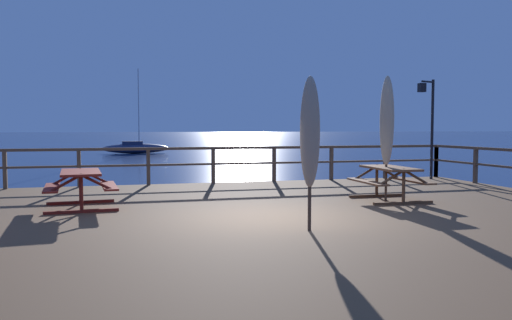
{
  "coord_description": "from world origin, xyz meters",
  "views": [
    {
      "loc": [
        -2.63,
        -9.07,
        2.31
      ],
      "look_at": [
        0.0,
        0.91,
        1.67
      ],
      "focal_mm": 35.78,
      "sensor_mm": 36.0,
      "label": 1
    }
  ],
  "objects": [
    {
      "name": "ground_plane",
      "position": [
        0.0,
        0.0,
        0.0
      ],
      "size": [
        600.0,
        600.0,
        0.0
      ],
      "primitive_type": "plane",
      "color": "navy"
    },
    {
      "name": "wooden_deck",
      "position": [
        0.0,
        0.0,
        0.33
      ],
      "size": [
        15.51,
        12.17,
        0.67
      ],
      "primitive_type": "cube",
      "color": "brown",
      "rests_on": "ground"
    },
    {
      "name": "railing_waterside_far",
      "position": [
        0.0,
        5.93,
        1.42
      ],
      "size": [
        15.31,
        0.1,
        1.09
      ],
      "color": "brown",
      "rests_on": "wooden_deck"
    },
    {
      "name": "picnic_table_mid_left",
      "position": [
        3.26,
        1.32,
        1.21
      ],
      "size": [
        1.43,
        1.63,
        0.78
      ],
      "color": "brown",
      "rests_on": "wooden_deck"
    },
    {
      "name": "picnic_table_mid_centre",
      "position": [
        -3.46,
        1.94,
        1.22
      ],
      "size": [
        1.53,
        1.76,
        0.78
      ],
      "color": "maroon",
      "rests_on": "wooden_deck"
    },
    {
      "name": "patio_umbrella_tall_front",
      "position": [
        3.2,
        1.38,
        2.47
      ],
      "size": [
        0.32,
        0.32,
        2.83
      ],
      "color": "#4C3828",
      "rests_on": "wooden_deck"
    },
    {
      "name": "patio_umbrella_short_back",
      "position": [
        0.27,
        -1.44,
        2.24
      ],
      "size": [
        0.32,
        0.32,
        2.48
      ],
      "color": "#4C3828",
      "rests_on": "wooden_deck"
    },
    {
      "name": "lamp_post_hooked",
      "position": [
        6.87,
        5.32,
        2.78
      ],
      "size": [
        0.67,
        0.32,
        3.2
      ],
      "color": "black",
      "rests_on": "wooden_deck"
    },
    {
      "name": "sailboat_distant",
      "position": [
        -1.42,
        38.79,
        0.51
      ],
      "size": [
        6.05,
        1.88,
        7.72
      ],
      "color": "navy",
      "rests_on": "ground"
    }
  ]
}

